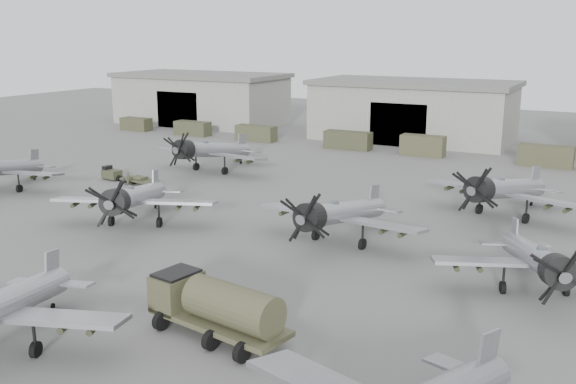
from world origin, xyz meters
name	(u,v)px	position (x,y,z in m)	size (l,w,h in m)	color
ground	(127,273)	(0.00, 0.00, 0.00)	(220.00, 220.00, 0.00)	#62625F
hangar_left	(201,98)	(-38.00, 61.96, 4.37)	(29.00, 14.80, 8.70)	#9F9E94
hangar_center	(413,110)	(0.00, 61.96, 4.37)	(29.00, 14.80, 8.70)	#9F9E94
support_truck_0	(136,124)	(-42.49, 50.00, 1.02)	(5.10, 2.20, 2.03)	#3D3E28
support_truck_1	(193,128)	(-31.24, 50.00, 1.07)	(5.72, 2.20, 2.14)	#3C3E28
support_truck_2	(256,133)	(-19.82, 50.00, 1.14)	(6.05, 2.20, 2.27)	#41432C
support_truck_3	(348,140)	(-5.27, 50.00, 1.21)	(6.43, 2.20, 2.41)	#3C3D28
support_truck_4	(423,146)	(5.14, 50.00, 1.31)	(5.59, 2.20, 2.63)	#44452D
support_truck_5	(546,156)	(19.98, 50.00, 1.26)	(6.21, 2.20, 2.52)	#42422B
aircraft_mid_0	(0,169)	(-26.43, 11.43, 2.29)	(12.68, 11.41, 5.05)	gray
aircraft_mid_1	(133,198)	(-6.56, 8.29, 2.44)	(13.20, 11.94, 5.36)	#9A9DA3
aircraft_mid_2	(338,214)	(9.92, 11.83, 2.40)	(13.29, 11.96, 5.29)	#95989D
aircraft_mid_3	(538,260)	(24.23, 8.71, 2.24)	(12.11, 10.96, 4.93)	gray
aircraft_far_0	(209,150)	(-13.26, 28.59, 2.53)	(13.97, 12.57, 5.57)	gray
aircraft_far_1	(503,189)	(19.42, 24.78, 2.54)	(13.99, 12.59, 5.59)	gray
fuel_tanker	(216,304)	(10.35, -4.76, 1.76)	(8.29, 3.90, 3.07)	#49482F
tug_trailer	(122,176)	(-18.82, 20.40, 0.56)	(7.53, 2.27, 1.49)	#383C27
ground_crew	(129,180)	(-16.54, 18.86, 0.77)	(0.56, 0.37, 1.54)	#47472F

